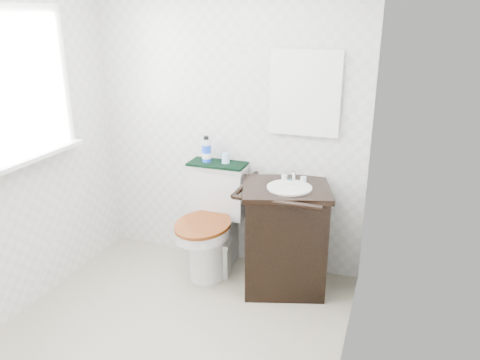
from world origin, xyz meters
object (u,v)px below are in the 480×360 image
Objects in this scene: trash_bin at (218,257)px; mouthwash_bottle at (206,150)px; vanity at (285,235)px; cup at (226,158)px; toilet at (213,227)px.

mouthwash_bottle reaches higher than trash_bin.
vanity reaches higher than trash_bin.
trash_bin is (-0.54, -0.01, -0.28)m from vanity.
vanity is 0.76m from cup.
cup reaches higher than toilet.
cup is at bearing 66.23° from toilet.
toilet is at bearing 174.31° from vanity.
vanity is at bearing -15.07° from mouthwash_bottle.
trash_bin is at bearing -178.56° from vanity.
cup is at bearing 5.69° from mouthwash_bottle.
trash_bin is at bearing -87.61° from cup.
toilet is 0.62m from vanity.
mouthwash_bottle reaches higher than vanity.
mouthwash_bottle is 2.55× the size of cup.
mouthwash_bottle is (-0.17, 0.20, 0.82)m from trash_bin.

